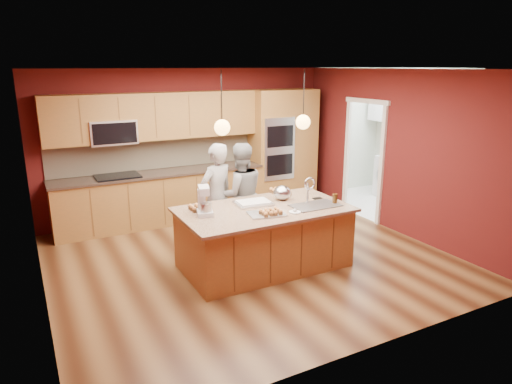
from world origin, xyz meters
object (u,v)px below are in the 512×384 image
stand_mixer (204,203)px  mixing_bowl (282,193)px  island (265,236)px  person_left (217,197)px  person_right (240,195)px

stand_mixer → mixing_bowl: bearing=22.5°
island → stand_mixer: bearing=172.0°
person_left → mixing_bowl: person_left is taller
island → person_left: size_ratio=1.41×
person_left → stand_mixer: person_left is taller
person_right → stand_mixer: (-0.90, -0.79, 0.21)m
island → mixing_bowl: island is taller
person_right → mixing_bowl: 0.77m
stand_mixer → mixing_bowl: stand_mixer is taller
person_left → person_right: person_left is taller
person_right → person_left: bearing=8.9°
person_left → mixing_bowl: size_ratio=6.42×
person_left → mixing_bowl: 1.01m
island → stand_mixer: (-0.84, 0.12, 0.58)m
person_left → stand_mixer: 0.96m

